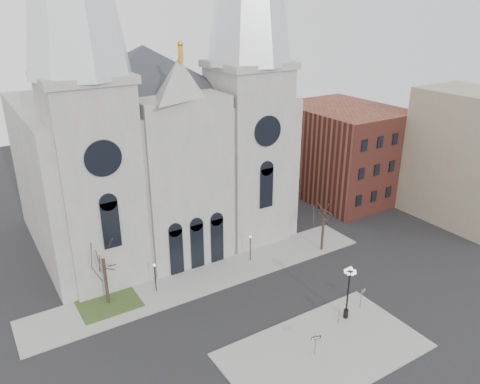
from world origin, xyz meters
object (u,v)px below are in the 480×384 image
one_way_sign (315,341)px  street_name_sign (361,297)px  globe_lamp (349,286)px  stop_sign (339,309)px

one_way_sign → street_name_sign: street_name_sign is taller
globe_lamp → street_name_sign: (2.36, 0.35, -2.30)m
stop_sign → street_name_sign: stop_sign is taller
globe_lamp → one_way_sign: size_ratio=2.75×
globe_lamp → one_way_sign: globe_lamp is taller
street_name_sign → one_way_sign: bearing=-175.4°
stop_sign → one_way_sign: 5.22m
stop_sign → one_way_sign: bearing=-171.1°
stop_sign → globe_lamp: 2.37m
stop_sign → globe_lamp: size_ratio=0.38×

